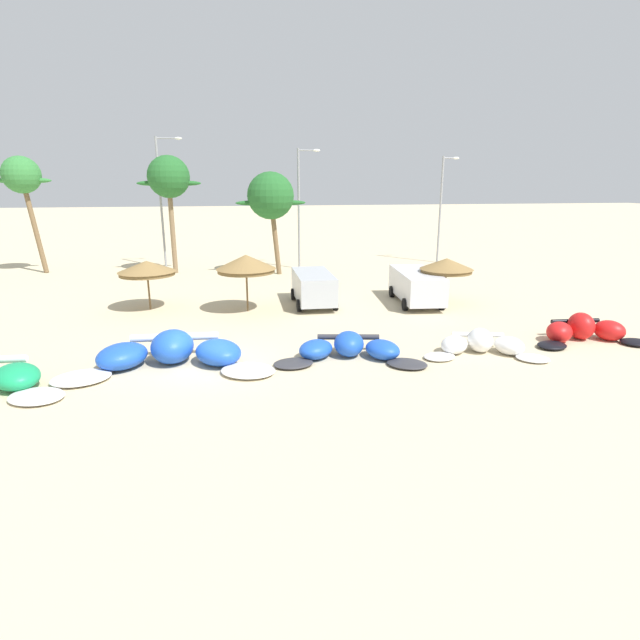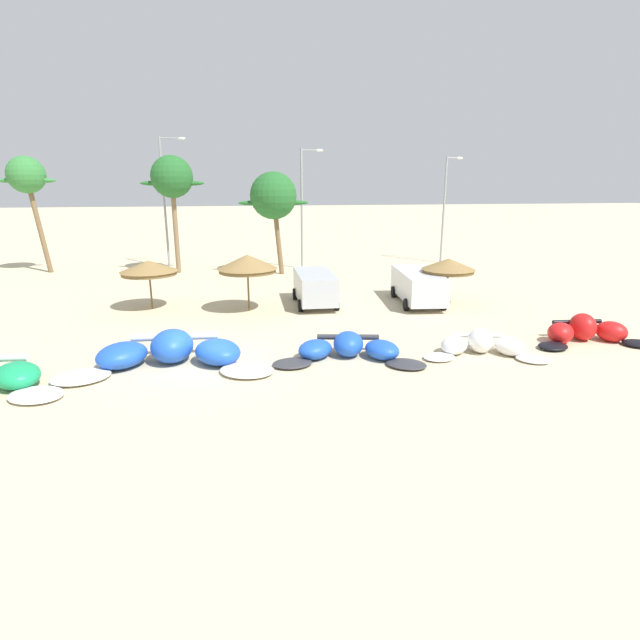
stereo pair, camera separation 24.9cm
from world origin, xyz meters
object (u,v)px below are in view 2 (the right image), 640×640
object	(u,v)px
kite_left_of_center	(349,349)
beach_umbrella_middle	(247,263)
beach_umbrella_near_palms	(448,266)
parked_car_second	(315,286)
palm_center_left	(274,196)
kite_left	(170,353)
lamppost_west_center	(166,197)
lamppost_east	(445,205)
palm_left_of_gap	(172,178)
beach_umbrella_near_van	(149,268)
kite_right_of_center	(586,332)
parked_van	(418,284)
palm_left	(27,177)
lamppost_east_center	(303,203)
kite_center	(482,345)

from	to	relation	value
kite_left_of_center	beach_umbrella_middle	bearing A→B (deg)	114.22
beach_umbrella_near_palms	parked_car_second	xyz separation A→B (m)	(-7.49, 1.12, -1.13)
palm_center_left	kite_left	bearing A→B (deg)	-106.03
lamppost_west_center	lamppost_east	xyz separation A→B (m)	(22.92, -1.06, -0.74)
beach_umbrella_near_palms	palm_left_of_gap	xyz separation A→B (m)	(-16.29, 13.10, 4.80)
kite_left	beach_umbrella_near_van	size ratio (longest dim) A/B	2.70
kite_right_of_center	beach_umbrella_near_van	xyz separation A→B (m)	(-19.72, 9.24, 1.84)
kite_left	parked_van	size ratio (longest dim) A/B	1.50
palm_left	lamppost_west_center	world-z (taller)	lamppost_west_center
kite_left_of_center	palm_left_of_gap	world-z (taller)	palm_left_of_gap
beach_umbrella_near_palms	lamppost_west_center	xyz separation A→B (m)	(-17.15, 15.65, 3.43)
palm_left	lamppost_east	size ratio (longest dim) A/B	0.98
palm_left	lamppost_east_center	world-z (taller)	lamppost_east_center
kite_left_of_center	beach_umbrella_near_van	bearing A→B (deg)	133.10
kite_left	palm_center_left	size ratio (longest dim) A/B	1.10
kite_left	palm_left	distance (m)	26.63
kite_left	kite_center	size ratio (longest dim) A/B	1.64
kite_center	beach_umbrella_middle	world-z (taller)	beach_umbrella_middle
lamppost_east	parked_van	bearing A→B (deg)	-117.60
palm_center_left	kite_left_of_center	bearing A→B (deg)	-85.73
beach_umbrella_near_van	palm_center_left	size ratio (longest dim) A/B	0.41
kite_right_of_center	lamppost_east_center	xyz separation A→B (m)	(-9.68, 21.10, 4.71)
beach_umbrella_middle	parked_car_second	size ratio (longest dim) A/B	0.68
kite_center	palm_center_left	world-z (taller)	palm_center_left
parked_van	lamppost_east_center	distance (m)	14.37
lamppost_west_center	kite_center	bearing A→B (deg)	-58.00
kite_right_of_center	beach_umbrella_near_palms	xyz separation A→B (m)	(-3.20, 7.69, 1.76)
palm_center_left	lamppost_west_center	bearing A→B (deg)	151.73
beach_umbrella_near_palms	palm_center_left	distance (m)	14.81
beach_umbrella_middle	palm_left	world-z (taller)	palm_left
palm_center_left	parked_car_second	bearing A→B (deg)	-81.66
palm_left_of_gap	palm_center_left	bearing A→B (deg)	-14.18
kite_left	lamppost_east_center	distance (m)	23.05
parked_van	lamppost_east	size ratio (longest dim) A/B	0.63
kite_left_of_center	lamppost_east	world-z (taller)	lamppost_east
parked_van	lamppost_west_center	world-z (taller)	lamppost_west_center
kite_left	kite_left_of_center	size ratio (longest dim) A/B	1.36
kite_left_of_center	palm_center_left	size ratio (longest dim) A/B	0.81
beach_umbrella_near_van	palm_left	distance (m)	17.54
kite_right_of_center	kite_left_of_center	bearing A→B (deg)	-177.96
kite_center	lamppost_west_center	bearing A→B (deg)	122.00
kite_center	palm_left_of_gap	xyz separation A→B (m)	(-14.22, 21.58, 6.65)
kite_right_of_center	beach_umbrella_middle	size ratio (longest dim) A/B	1.70
lamppost_east	beach_umbrella_near_van	bearing A→B (deg)	-149.68
parked_van	palm_center_left	world-z (taller)	palm_center_left
parked_van	palm_center_left	xyz separation A→B (m)	(-7.39, 10.73, 4.65)
lamppost_east_center	palm_left_of_gap	bearing A→B (deg)	-178.20
parked_car_second	palm_left	size ratio (longest dim) A/B	0.54
lamppost_east_center	kite_left	bearing A→B (deg)	-110.59
kite_center	parked_van	world-z (taller)	parked_van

